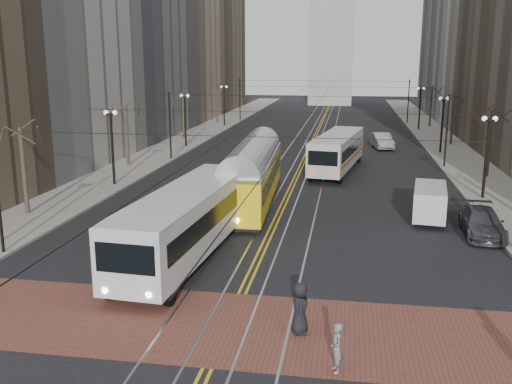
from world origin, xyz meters
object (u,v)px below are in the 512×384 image
(streetcar, at_px, (253,179))
(sedan_grey, at_px, (346,150))
(cargo_van, at_px, (429,204))
(pedestrian_a, at_px, (300,308))
(sedan_silver, at_px, (382,141))
(pedestrian_b, at_px, (336,348))
(rear_bus, at_px, (337,153))
(sedan_parked, at_px, (482,222))
(transit_bus, at_px, (188,224))

(streetcar, relative_size, sedan_grey, 3.39)
(cargo_van, bearing_deg, pedestrian_a, -104.92)
(sedan_silver, bearing_deg, pedestrian_a, -105.98)
(sedan_grey, height_order, sedan_silver, sedan_silver)
(sedan_silver, distance_m, pedestrian_b, 47.30)
(streetcar, distance_m, rear_bus, 13.65)
(cargo_van, distance_m, sedan_parked, 3.69)
(cargo_van, relative_size, sedan_grey, 1.12)
(streetcar, distance_m, sedan_grey, 20.84)
(transit_bus, height_order, sedan_grey, transit_bus)
(sedan_silver, bearing_deg, streetcar, -120.09)
(cargo_van, distance_m, pedestrian_b, 19.15)
(streetcar, height_order, pedestrian_b, streetcar)
(transit_bus, bearing_deg, sedan_grey, 80.67)
(sedan_silver, height_order, pedestrian_a, pedestrian_a)
(rear_bus, relative_size, sedan_grey, 2.90)
(cargo_van, xyz_separation_m, pedestrian_a, (-6.54, -16.01, -0.09))
(rear_bus, xyz_separation_m, sedan_silver, (4.55, 13.89, -0.79))
(sedan_parked, height_order, pedestrian_a, pedestrian_a)
(cargo_van, xyz_separation_m, sedan_grey, (-5.26, 22.20, -0.33))
(rear_bus, height_order, pedestrian_a, rear_bus)
(sedan_parked, bearing_deg, streetcar, 163.29)
(pedestrian_a, distance_m, pedestrian_b, 2.79)
(transit_bus, distance_m, cargo_van, 15.46)
(transit_bus, height_order, streetcar, transit_bus)
(rear_bus, bearing_deg, pedestrian_b, -79.67)
(sedan_grey, relative_size, sedan_parked, 0.84)
(transit_bus, distance_m, sedan_silver, 39.12)
(rear_bus, xyz_separation_m, pedestrian_b, (0.80, -33.27, -0.80))
(cargo_van, relative_size, sedan_parked, 0.93)
(transit_bus, distance_m, sedan_parked, 16.48)
(cargo_van, bearing_deg, sedan_parked, -38.88)
(pedestrian_b, bearing_deg, sedan_grey, 162.91)
(transit_bus, height_order, pedestrian_a, transit_bus)
(sedan_parked, xyz_separation_m, pedestrian_b, (-7.72, -15.79, 0.08))
(rear_bus, height_order, cargo_van, rear_bus)
(streetcar, bearing_deg, sedan_parked, -22.26)
(sedan_silver, relative_size, pedestrian_a, 2.66)
(sedan_parked, xyz_separation_m, pedestrian_a, (-9.08, -13.36, 0.23))
(pedestrian_a, bearing_deg, sedan_grey, -11.43)
(sedan_grey, bearing_deg, pedestrian_a, -86.74)
(transit_bus, height_order, cargo_van, transit_bus)
(streetcar, height_order, sedan_parked, streetcar)
(rear_bus, relative_size, cargo_van, 2.60)
(transit_bus, bearing_deg, cargo_van, 38.63)
(streetcar, bearing_deg, sedan_silver, 66.67)
(cargo_van, bearing_deg, rear_bus, 119.21)
(transit_bus, height_order, sedan_parked, transit_bus)
(rear_bus, distance_m, pedestrian_a, 30.86)
(streetcar, distance_m, pedestrian_b, 21.66)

